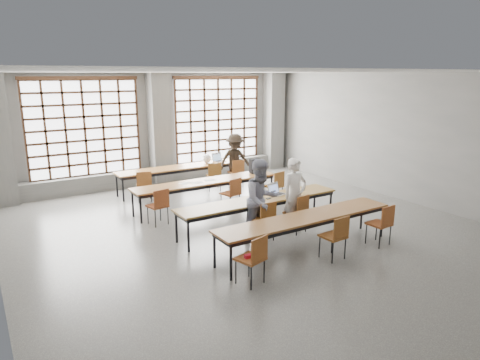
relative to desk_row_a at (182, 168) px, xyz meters
The scene contains 38 objects.
floor 4.13m from the desk_row_a, 92.78° to the right, with size 11.00×11.00×0.00m, color #50504E.
ceiling 4.97m from the desk_row_a, 92.78° to the right, with size 11.00×11.00×0.00m, color silver.
wall_back 1.81m from the desk_row_a, 97.88° to the left, with size 10.00×10.00×0.00m, color slate.
wall_right 6.39m from the desk_row_a, 40.29° to the right, with size 11.00×11.00×0.00m, color slate.
column_mid 1.59m from the desk_row_a, 99.77° to the left, with size 0.60×0.55×3.50m, color #585856.
column_right 4.58m from the desk_row_a, 14.95° to the left, with size 0.60×0.55×3.50m, color #585856.
window_left 3.06m from the desk_row_a, 151.12° to the left, with size 3.32×0.12×3.00m.
window_right 2.75m from the desk_row_a, 33.34° to the left, with size 3.32×0.12×3.00m.
sill_ledge 1.31m from the desk_row_a, 99.15° to the left, with size 9.80×0.35×0.50m, color #585856.
desk_row_a is the anchor object (origin of this frame).
desk_row_b 2.00m from the desk_row_a, 95.75° to the right, with size 4.00×0.70×0.73m.
desk_row_c 4.11m from the desk_row_a, 89.68° to the right, with size 4.00×0.70×0.73m.
desk_row_d 5.61m from the desk_row_a, 88.90° to the right, with size 4.00×0.70×0.73m.
chair_back_left 1.56m from the desk_row_a, 156.28° to the right, with size 0.53×0.53×0.88m.
chair_back_mid 1.01m from the desk_row_a, 38.87° to the right, with size 0.53×0.53×0.88m.
chair_back_right 1.71m from the desk_row_a, 21.59° to the right, with size 0.48×0.48×0.88m.
chair_mid_left 3.17m from the desk_row_a, 124.35° to the right, with size 0.48×0.49×0.88m.
chair_mid_centre 2.63m from the desk_row_a, 85.26° to the right, with size 0.50×0.50×0.88m.
chair_mid_right 3.08m from the desk_row_a, 58.29° to the right, with size 0.49×0.50×0.88m.
chair_front_left 4.75m from the desk_row_a, 93.34° to the right, with size 0.42×0.43×0.88m.
chair_front_right 4.79m from the desk_row_a, 82.32° to the right, with size 0.50×0.50×0.88m.
chair_near_left 6.43m from the desk_row_a, 104.14° to the right, with size 0.52×0.52×0.88m.
chair_near_mid 6.25m from the desk_row_a, 87.14° to the right, with size 0.44×0.44×0.88m.
chair_near_right 6.44m from the desk_row_a, 75.50° to the right, with size 0.44×0.45×0.88m.
student_male 4.66m from the desk_row_a, 82.32° to the right, with size 0.61×0.40×1.68m, color silver.
student_female 4.63m from the desk_row_a, 93.44° to the right, with size 0.85×0.66×1.75m, color #181C48.
student_back 1.68m from the desk_row_a, 17.35° to the right, with size 1.08×0.62×1.67m, color black.
laptop_front 4.05m from the desk_row_a, 82.07° to the right, with size 0.42×0.38×0.26m.
laptop_back 1.35m from the desk_row_a, ahead, with size 0.40×0.35×0.26m.
mouse 4.25m from the desk_row_a, 76.76° to the right, with size 0.10×0.06×0.04m, color white.
green_box 4.04m from the desk_row_a, 90.39° to the right, with size 0.25×0.09×0.09m, color green.
phone 4.22m from the desk_row_a, 87.25° to the right, with size 0.13×0.06×0.01m, color black.
paper_sheet_a 2.10m from the desk_row_a, 112.45° to the right, with size 0.30×0.21×0.00m, color white.
paper_sheet_b 2.10m from the desk_row_a, 103.79° to the right, with size 0.30×0.21×0.00m, color white.
paper_sheet_c 1.99m from the desk_row_a, 92.88° to the right, with size 0.30×0.21×0.00m, color silver.
backpack 2.40m from the desk_row_a, 54.13° to the right, with size 0.32×0.20×0.40m, color black.
plastic_bag 0.93m from the desk_row_a, ahead, with size 0.26×0.21×0.29m, color silver.
red_pouch 6.36m from the desk_row_a, 104.49° to the right, with size 0.20×0.08×0.06m, color #AF1527.
Camera 1 is at (-5.09, -7.61, 3.46)m, focal length 32.00 mm.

